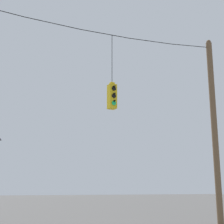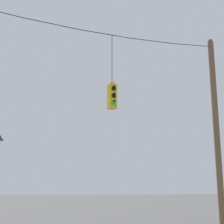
% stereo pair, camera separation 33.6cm
% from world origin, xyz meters
% --- Properties ---
extents(utility_pole_right, '(0.31, 0.31, 9.63)m').
position_xyz_m(utility_pole_right, '(8.73, 0.31, 4.80)').
color(utility_pole_right, brown).
rests_on(utility_pole_right, ground_plane).
extents(span_wire, '(17.46, 0.03, 0.64)m').
position_xyz_m(span_wire, '(0.00, 0.31, 8.79)').
color(span_wire, black).
extents(traffic_light_near_left_pole, '(0.34, 0.58, 3.51)m').
position_xyz_m(traffic_light_near_left_pole, '(2.81, 0.31, 5.72)').
color(traffic_light_near_left_pole, yellow).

